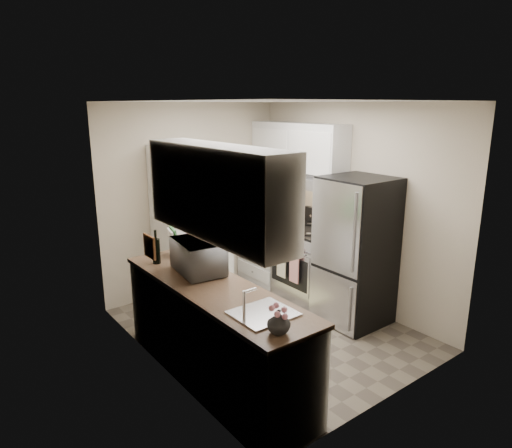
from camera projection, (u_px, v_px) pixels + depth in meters
name	position (u px, v px, depth m)	size (l,w,h in m)	color
ground	(269.00, 329.00, 5.17)	(3.20, 3.20, 0.00)	#665B4C
room_shell	(269.00, 188.00, 4.74)	(2.64, 3.24, 2.52)	beige
pantry_cabinet	(192.00, 223.00, 5.81)	(0.90, 0.55, 2.00)	silver
base_cabinet_left	(214.00, 335.00, 4.15)	(0.60, 2.30, 0.88)	silver
countertop_left	(213.00, 288.00, 4.03)	(0.63, 2.33, 0.04)	brown
base_cabinet_right	(270.00, 250.00, 6.56)	(0.60, 0.80, 0.88)	silver
countertop_right	(271.00, 219.00, 6.44)	(0.63, 0.83, 0.04)	brown
electric_range	(308.00, 263.00, 5.92)	(0.71, 0.78, 1.13)	#B7B7BC
refrigerator	(356.00, 251.00, 5.19)	(0.70, 0.72, 1.70)	#B7B7BC
microwave	(199.00, 256.00, 4.32)	(0.56, 0.38, 0.31)	#ABAAAF
wine_bottle	(156.00, 248.00, 4.55)	(0.08, 0.08, 0.32)	black
flower_vase	(279.00, 322.00, 3.17)	(0.17, 0.17, 0.17)	white
cutting_board	(175.00, 242.00, 4.78)	(0.02, 0.25, 0.31)	#3A8843
toaster_oven	(276.00, 210.00, 6.47)	(0.28, 0.35, 0.20)	#A4A5A9
fruit_basket	(274.00, 199.00, 6.42)	(0.28, 0.28, 0.12)	#EC5807
kitchen_mat	(249.00, 308.00, 5.70)	(0.53, 0.85, 0.01)	#CDC687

